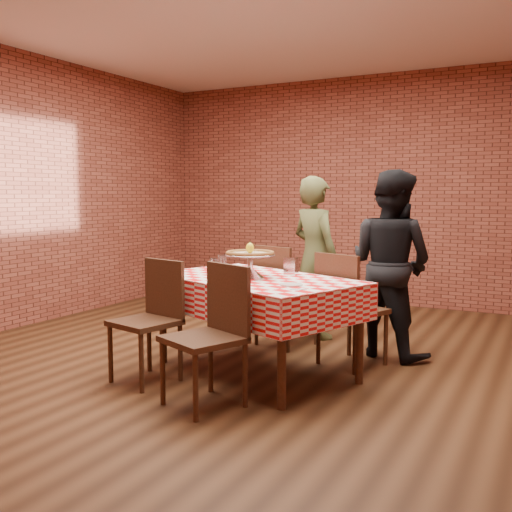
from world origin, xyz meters
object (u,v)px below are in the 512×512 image
object	(u,v)px
condiment_caddy	(291,266)
chair_near_left	(145,322)
pizza	(250,254)
pizza_stand	(250,266)
water_glass_left	(214,266)
chair_far_right	(352,309)
chair_near_right	(203,337)
diner_black	(390,264)
water_glass_right	(222,262)
table	(255,326)
diner_olive	(315,257)
chair_far_left	(286,295)

from	to	relation	value
condiment_caddy	chair_near_left	size ratio (longest dim) A/B	0.15
pizza	condiment_caddy	world-z (taller)	pizza
pizza_stand	water_glass_left	world-z (taller)	pizza_stand
chair_near_left	chair_far_right	distance (m)	1.68
chair_near_right	diner_black	bearing A→B (deg)	89.50
water_glass_right	chair_near_left	distance (m)	1.00
chair_far_right	pizza	bearing A→B (deg)	63.93
pizza_stand	water_glass_right	distance (m)	0.60
condiment_caddy	water_glass_left	bearing A→B (deg)	-163.98
table	water_glass_left	distance (m)	0.61
pizza_stand	pizza	world-z (taller)	pizza
diner_olive	chair_near_left	bearing A→B (deg)	99.33
chair_near_right	condiment_caddy	bearing A→B (deg)	104.93
condiment_caddy	diner_olive	xyz separation A→B (m)	(-0.21, 1.05, -0.04)
water_glass_right	chair_far_left	bearing A→B (deg)	56.46
pizza	diner_black	bearing A→B (deg)	50.16
water_glass_left	chair_near_left	world-z (taller)	chair_near_left
pizza_stand	chair_near_right	bearing A→B (deg)	-84.54
water_glass_right	chair_near_left	bearing A→B (deg)	-97.07
chair_near_right	diner_olive	bearing A→B (deg)	114.32
chair_far_right	pizza_stand	bearing A→B (deg)	63.93
table	condiment_caddy	xyz separation A→B (m)	(0.18, 0.27, 0.45)
water_glass_left	condiment_caddy	size ratio (longest dim) A/B	0.86
pizza	diner_black	distance (m)	1.31
pizza_stand	chair_far_left	distance (m)	1.00
chair_far_left	table	bearing A→B (deg)	115.59
table	diner_olive	size ratio (longest dim) A/B	1.01
pizza	chair_far_left	distance (m)	1.03
pizza_stand	diner_black	world-z (taller)	diner_black
table	diner_black	world-z (taller)	diner_black
table	chair_near_left	distance (m)	0.86
table	pizza_stand	xyz separation A→B (m)	(-0.04, -0.02, 0.47)
pizza_stand	pizza	xyz separation A→B (m)	(0.00, -0.00, 0.09)
chair_far_right	diner_black	world-z (taller)	diner_black
diner_olive	diner_black	size ratio (longest dim) A/B	0.98
table	diner_olive	xyz separation A→B (m)	(-0.03, 1.32, 0.41)
diner_olive	table	bearing A→B (deg)	117.98
water_glass_right	diner_black	bearing A→B (deg)	26.04
water_glass_left	table	bearing A→B (deg)	-9.79
chair_near_left	pizza_stand	bearing A→B (deg)	56.92
condiment_caddy	diner_black	size ratio (longest dim) A/B	0.09
chair_near_left	chair_far_right	size ratio (longest dim) A/B	0.97
table	chair_far_right	bearing A→B (deg)	42.88
water_glass_right	chair_near_right	distance (m)	1.33
chair_far_left	diner_black	bearing A→B (deg)	-158.11
table	chair_near_left	size ratio (longest dim) A/B	1.76
condiment_caddy	chair_far_left	size ratio (longest dim) A/B	0.15
water_glass_left	condiment_caddy	world-z (taller)	condiment_caddy
chair_near_right	diner_black	distance (m)	1.98
water_glass_right	chair_far_right	world-z (taller)	chair_far_right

